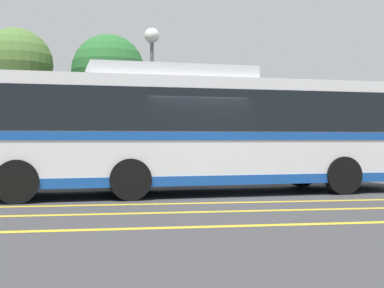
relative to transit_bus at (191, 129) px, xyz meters
name	(u,v)px	position (x,y,z in m)	size (l,w,h in m)	color
ground_plane	(195,195)	(0.01, -0.42, -1.72)	(220.00, 220.00, 0.00)	#38383A
lane_strip_0	(207,203)	(0.01, -2.20, -1.72)	(0.20, 32.26, 0.01)	gold
lane_strip_1	(220,212)	(0.01, -3.65, -1.72)	(0.20, 32.26, 0.01)	gold
lane_strip_2	(242,226)	(0.01, -5.44, -1.72)	(0.20, 32.26, 0.01)	gold
curb_strip	(168,176)	(0.01, 5.83, -1.65)	(40.26, 0.36, 0.15)	#99999E
transit_bus	(191,129)	(0.00, 0.00, 0.00)	(12.74, 3.77, 3.35)	silver
parked_car_2	(146,162)	(-0.94, 4.10, -1.06)	(4.51, 2.13, 1.27)	#4C3823
street_lamp	(152,60)	(-0.52, 6.66, 2.82)	(0.59, 0.59, 5.79)	#59595E
tree_0	(108,72)	(-2.20, 9.21, 2.66)	(3.15, 3.15, 5.98)	#513823
tree_1	(16,66)	(-6.13, 9.77, 2.91)	(3.16, 3.16, 6.24)	#513823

